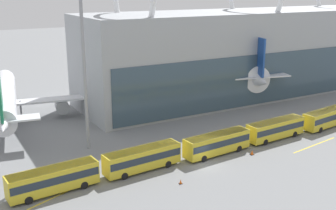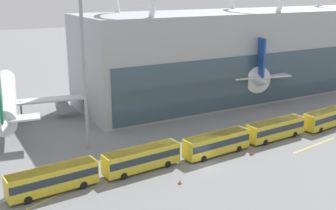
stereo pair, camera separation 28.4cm
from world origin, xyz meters
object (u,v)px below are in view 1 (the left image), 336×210
Objects in this scene: floodlight_mast at (81,13)px; traffic_cone_0 at (252,152)px; shuttle_bus_0 at (53,178)px; shuttle_bus_3 at (276,128)px; shuttle_bus_4 at (327,117)px; airliner_at_gate_far at (226,67)px; airliner_at_gate_near at (4,100)px; shuttle_bus_2 at (217,142)px; traffic_cone_1 at (181,182)px; shuttle_bus_1 at (142,158)px.

floodlight_mast reaches higher than traffic_cone_0.
floodlight_mast is at bearing 50.14° from shuttle_bus_0.
traffic_cone_0 is (-7.98, -3.46, -1.56)m from shuttle_bus_3.
shuttle_bus_4 is 47.25m from floodlight_mast.
floodlight_mast reaches higher than airliner_at_gate_far.
airliner_at_gate_near is 60.17m from shuttle_bus_4.
airliner_at_gate_far reaches higher than shuttle_bus_0.
shuttle_bus_0 is 24.54m from floodlight_mast.
shuttle_bus_3 is (12.59, 0.62, 0.00)m from shuttle_bus_2.
shuttle_bus_0 reaches higher than traffic_cone_0.
shuttle_bus_3 is at bearing 16.04° from traffic_cone_1.
shuttle_bus_4 is at bearing -3.48° from shuttle_bus_3.
shuttle_bus_2 is 1.00× the size of shuttle_bus_3.
floodlight_mast is (-41.55, 11.59, 19.27)m from shuttle_bus_4.
shuttle_bus_2 is at bearing -5.93° from shuttle_bus_1.
shuttle_bus_0 and shuttle_bus_4 have the same top height.
airliner_at_gate_far is at bearing 25.96° from floodlight_mast.
shuttle_bus_3 is at bearing 172.78° from shuttle_bus_4.
shuttle_bus_0 is 17.90× the size of traffic_cone_1.
airliner_at_gate_near reaches higher than shuttle_bus_4.
airliner_at_gate_far is 3.62× the size of shuttle_bus_4.
airliner_at_gate_near is at bearing 111.60° from traffic_cone_1.
traffic_cone_1 is (15.39, -38.89, -4.09)m from airliner_at_gate_near.
traffic_cone_0 is 15.04m from traffic_cone_1.
shuttle_bus_0 is 0.99× the size of shuttle_bus_4.
airliner_at_gate_far is at bearing 58.57° from traffic_cone_0.
traffic_cone_1 is at bearing -176.84° from shuttle_bus_4.
floodlight_mast is 28.36m from traffic_cone_1.
shuttle_bus_4 is 0.41× the size of floodlight_mast.
shuttle_bus_1 is (12.91, -32.63, -2.49)m from airliner_at_gate_near.
floodlight_mast reaches higher than airliner_at_gate_near.
shuttle_bus_2 is 25.19m from shuttle_bus_4.
floodlight_mast is at bearing 138.61° from shuttle_bus_2.
shuttle_bus_1 is at bearing 142.88° from airliner_at_gate_far.
traffic_cone_1 is (-10.11, -5.91, -1.60)m from shuttle_bus_2.
traffic_cone_1 is at bearing 149.72° from airliner_at_gate_far.
shuttle_bus_1 is at bearing -72.39° from floodlight_mast.
traffic_cone_1 is (-22.70, -6.53, -1.60)m from shuttle_bus_3.
airliner_at_gate_near is 0.97× the size of airliner_at_gate_far.
airliner_at_gate_near is 50.04m from shuttle_bus_3.
shuttle_bus_1 is at bearing 111.66° from traffic_cone_1.
shuttle_bus_1 is (-39.21, -32.83, -3.97)m from airliner_at_gate_far.
airliner_at_gate_far reaches higher than shuttle_bus_4.
airliner_at_gate_far is 42.56m from traffic_cone_0.
shuttle_bus_1 is (12.59, 0.47, 0.00)m from shuttle_bus_0.
shuttle_bus_0 is at bearing 135.68° from airliner_at_gate_far.
airliner_at_gate_near is 35.18m from shuttle_bus_1.
traffic_cone_1 is (-35.29, -6.56, -1.60)m from shuttle_bus_4.
shuttle_bus_4 reaches higher than traffic_cone_0.
airliner_at_gate_near reaches higher than shuttle_bus_3.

